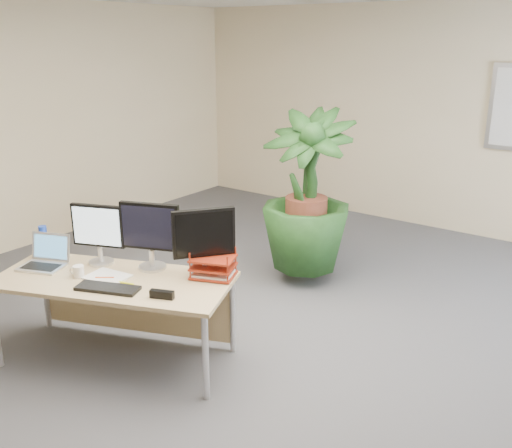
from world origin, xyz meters
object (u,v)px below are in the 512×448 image
Objects in this scene: monitor_right at (150,232)px; laptop at (46,258)px; desk at (120,290)px; monitor_left at (98,230)px; floor_plant at (306,208)px.

monitor_right is 0.85m from laptop.
desk is 4.63× the size of laptop.
laptop is at bearing -159.01° from desk.
monitor_left reaches higher than laptop.
monitor_right is (-0.27, -1.76, 0.19)m from floor_plant.
monitor_left is 0.42m from monitor_right.
laptop is at bearing -138.22° from monitor_left.
floor_plant is 2.03m from monitor_left.
monitor_left reaches higher than desk.
desk is 1.23× the size of floor_plant.
desk is 3.97× the size of monitor_left.
floor_plant reaches higher than monitor_right.
monitor_left is at bearing 168.34° from desk.
laptop is (-0.96, -2.19, -0.04)m from floor_plant.
floor_plant reaches higher than laptop.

